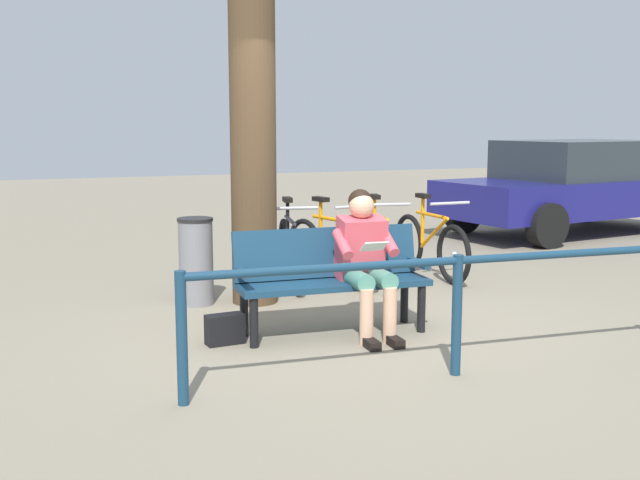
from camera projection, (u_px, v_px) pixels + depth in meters
name	position (u px, v px, depth m)	size (l,w,h in m)	color
ground_plane	(364.00, 335.00, 6.36)	(40.00, 40.00, 0.00)	gray
bench	(331.00, 272.00, 6.38)	(1.63, 0.58, 0.87)	navy
person_reading	(365.00, 255.00, 6.28)	(0.51, 0.78, 1.20)	#D84C59
handbag	(225.00, 329.00, 6.08)	(0.30, 0.14, 0.24)	black
tree_trunk	(253.00, 131.00, 7.29)	(0.44, 0.44, 3.32)	#4C3823
litter_bin	(196.00, 261.00, 7.38)	(0.34, 0.34, 0.84)	slate
bicycle_silver	(430.00, 245.00, 8.75)	(0.48, 1.68, 0.94)	black
bicycle_orange	(378.00, 247.00, 8.65)	(0.52, 1.66, 0.94)	black
bicycle_blue	(330.00, 251.00, 8.38)	(0.54, 1.65, 0.94)	black
bicycle_black	(290.00, 252.00, 8.30)	(0.53, 1.65, 0.94)	black
railing_fence	(457.00, 289.00, 5.26)	(3.83, 0.36, 0.85)	navy
parked_car	(572.00, 185.00, 12.13)	(4.40, 2.43, 1.47)	navy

